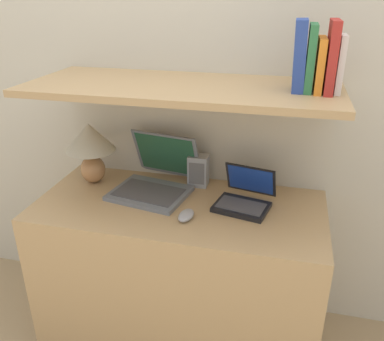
% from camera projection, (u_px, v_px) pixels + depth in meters
% --- Properties ---
extents(wall_back, '(6.00, 0.05, 2.40)m').
position_uv_depth(wall_back, '(198.00, 85.00, 1.90)').
color(wall_back, beige).
rests_on(wall_back, ground_plane).
extents(desk, '(1.26, 0.58, 0.75)m').
position_uv_depth(desk, '(180.00, 274.00, 1.93)').
color(desk, tan).
rests_on(desk, ground_plane).
extents(back_riser, '(1.26, 0.04, 1.24)m').
position_uv_depth(back_riser, '(195.00, 199.00, 2.10)').
color(back_riser, beige).
rests_on(back_riser, ground_plane).
extents(shelf, '(1.26, 0.52, 0.03)m').
position_uv_depth(shelf, '(182.00, 88.00, 1.63)').
color(shelf, tan).
rests_on(shelf, back_riser).
extents(table_lamp, '(0.23, 0.23, 0.30)m').
position_uv_depth(table_lamp, '(90.00, 144.00, 1.90)').
color(table_lamp, '#B27A4C').
rests_on(table_lamp, desk).
extents(laptop_large, '(0.39, 0.41, 0.25)m').
position_uv_depth(laptop_large, '(155.00, 180.00, 1.88)').
color(laptop_large, slate).
rests_on(laptop_large, desk).
extents(laptop_small, '(0.27, 0.27, 0.16)m').
position_uv_depth(laptop_small, '(244.00, 198.00, 1.75)').
color(laptop_small, black).
rests_on(laptop_small, desk).
extents(computer_mouse, '(0.07, 0.11, 0.03)m').
position_uv_depth(computer_mouse, '(186.00, 215.00, 1.66)').
color(computer_mouse, '#99999E').
rests_on(computer_mouse, desk).
extents(router_box, '(0.09, 0.08, 0.15)m').
position_uv_depth(router_box, '(198.00, 171.00, 1.92)').
color(router_box, gray).
rests_on(router_box, desk).
extents(book_white, '(0.02, 0.12, 0.20)m').
position_uv_depth(book_white, '(340.00, 64.00, 1.46)').
color(book_white, silver).
rests_on(book_white, shelf).
extents(book_red, '(0.03, 0.18, 0.25)m').
position_uv_depth(book_red, '(331.00, 57.00, 1.45)').
color(book_red, '#A82823').
rests_on(book_red, shelf).
extents(book_orange, '(0.03, 0.16, 0.19)m').
position_uv_depth(book_orange, '(320.00, 65.00, 1.47)').
color(book_orange, orange).
rests_on(book_orange, shelf).
extents(book_green, '(0.03, 0.14, 0.24)m').
position_uv_depth(book_green, '(311.00, 58.00, 1.47)').
color(book_green, '#2D7042').
rests_on(book_green, shelf).
extents(book_blue, '(0.05, 0.14, 0.25)m').
position_uv_depth(book_blue, '(300.00, 56.00, 1.48)').
color(book_blue, '#284293').
rests_on(book_blue, shelf).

